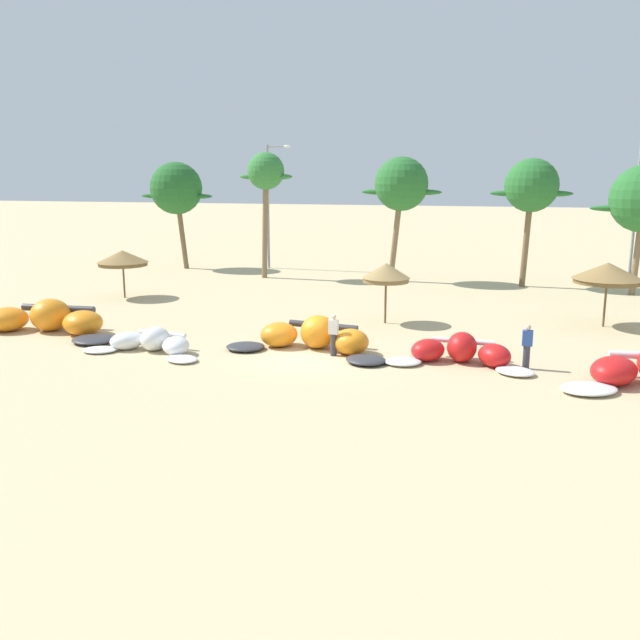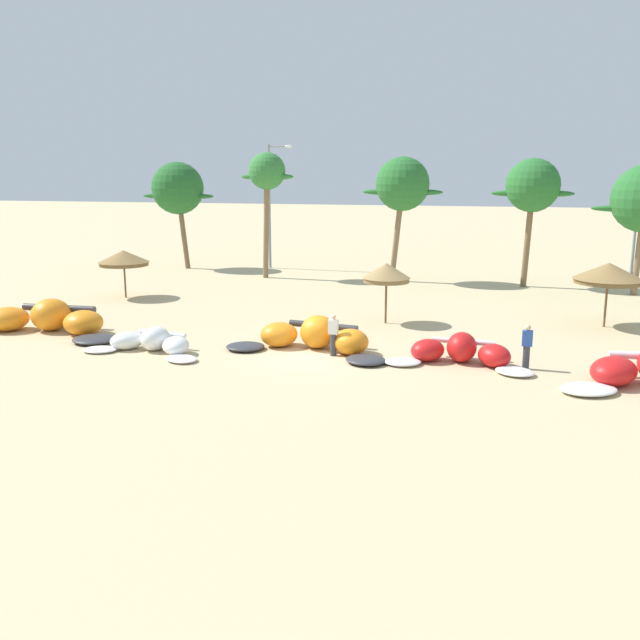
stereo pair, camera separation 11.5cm
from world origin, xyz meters
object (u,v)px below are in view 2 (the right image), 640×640
at_px(beach_umbrella_middle, 386,273).
at_px(palm_left, 267,174).
at_px(beach_umbrella_near_palms, 609,273).
at_px(kite_left, 151,343).
at_px(beach_umbrella_near_van, 124,258).
at_px(kite_left_of_center, 314,338).
at_px(person_by_umbrellas, 333,335).
at_px(palm_left_of_gap, 402,185).
at_px(lamppost_west_center, 640,207).
at_px(palm_center_left, 533,187).
at_px(palm_leftmost, 178,189).
at_px(kite_center, 461,352).
at_px(kite_far_left, 45,320).
at_px(person_near_kites, 527,347).
at_px(lamppost_west, 271,200).

relative_size(beach_umbrella_middle, palm_left, 0.34).
height_order(beach_umbrella_middle, beach_umbrella_near_palms, beach_umbrella_near_palms).
relative_size(kite_left, beach_umbrella_near_van, 1.88).
bearing_deg(kite_left, kite_left_of_center, 18.07).
relative_size(beach_umbrella_middle, person_by_umbrellas, 1.74).
height_order(palm_left_of_gap, lamppost_west_center, lamppost_west_center).
xyz_separation_m(kite_left, beach_umbrella_near_palms, (17.58, 9.60, 2.11)).
xyz_separation_m(kite_left_of_center, beach_umbrella_middle, (1.80, 5.70, 1.87)).
bearing_deg(kite_left, palm_center_left, 55.05).
distance_m(palm_leftmost, lamppost_west_center, 30.88).
bearing_deg(kite_center, kite_left_of_center, 175.51).
xyz_separation_m(kite_far_left, kite_center, (17.89, -0.19, -0.12)).
distance_m(kite_left_of_center, lamppost_west_center, 25.20).
relative_size(beach_umbrella_near_van, person_near_kites, 1.74).
bearing_deg(kite_left, beach_umbrella_near_palms, 28.64).
relative_size(kite_far_left, palm_left_of_gap, 1.05).
xyz_separation_m(kite_left, lamppost_west, (-3.71, 24.34, 4.63)).
distance_m(person_near_kites, lamppost_west_center, 22.03).
distance_m(lamppost_west, lamppost_west_center, 24.44).
relative_size(kite_left, palm_leftmost, 0.69).
relative_size(person_near_kites, palm_left, 0.20).
bearing_deg(kite_center, lamppost_west_center, 66.65).
relative_size(palm_leftmost, palm_center_left, 0.99).
bearing_deg(kite_center, person_near_kites, -2.36).
relative_size(palm_center_left, lamppost_west_center, 0.89).
relative_size(beach_umbrella_middle, person_near_kites, 1.74).
bearing_deg(palm_left, person_near_kites, -48.11).
distance_m(kite_center, palm_left, 23.85).
bearing_deg(palm_left_of_gap, beach_umbrella_near_van, -143.90).
height_order(kite_far_left, palm_leftmost, palm_leftmost).
relative_size(palm_leftmost, lamppost_west_center, 0.89).
bearing_deg(lamppost_west_center, palm_left, -174.12).
xyz_separation_m(beach_umbrella_near_palms, person_by_umbrellas, (-10.58, -8.25, -1.65)).
bearing_deg(palm_center_left, kite_far_left, -137.44).
bearing_deg(palm_center_left, palm_left, -177.21).
relative_size(person_near_kites, lamppost_west, 0.18).
bearing_deg(kite_center, palm_left, 127.77).
relative_size(person_near_kites, palm_leftmost, 0.21).
height_order(kite_left, palm_left, palm_left).
xyz_separation_m(beach_umbrella_middle, lamppost_west_center, (12.77, 14.39, 2.52)).
bearing_deg(lamppost_west, beach_umbrella_near_palms, -34.69).
bearing_deg(palm_left_of_gap, palm_left, -174.51).
distance_m(kite_left, lamppost_west, 25.05).
height_order(kite_left_of_center, kite_center, kite_left_of_center).
distance_m(palm_leftmost, palm_left_of_gap, 16.81).
relative_size(kite_far_left, person_near_kites, 5.13).
height_order(person_near_kites, person_by_umbrellas, same).
bearing_deg(kite_left_of_center, person_by_umbrellas, -33.62).
height_order(beach_umbrella_middle, lamppost_west, lamppost_west).
bearing_deg(beach_umbrella_near_van, palm_left_of_gap, 36.10).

